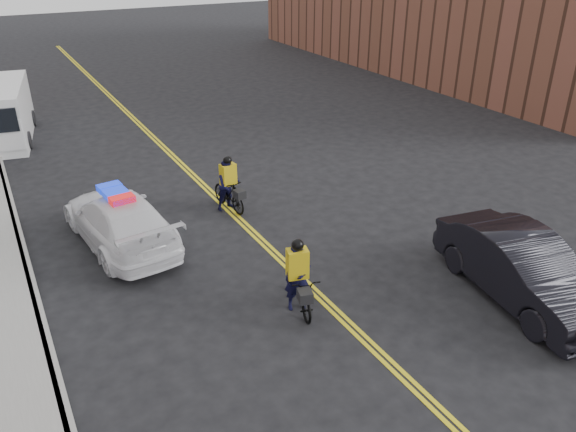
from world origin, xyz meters
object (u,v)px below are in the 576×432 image
(cargo_van, at_px, (1,114))
(cyclist_near, at_px, (297,285))
(dark_sedan, at_px, (523,269))
(police_cruiser, at_px, (120,220))
(cyclist_far, at_px, (229,189))

(cargo_van, height_order, cyclist_near, cargo_van)
(dark_sedan, relative_size, cargo_van, 0.85)
(police_cruiser, bearing_deg, dark_sedan, 130.26)
(cargo_van, bearing_deg, cyclist_near, -63.92)
(cyclist_far, bearing_deg, cargo_van, 110.17)
(dark_sedan, xyz_separation_m, cargo_van, (-9.67, 18.54, 0.33))
(cyclist_far, bearing_deg, police_cruiser, -178.20)
(police_cruiser, distance_m, cargo_van, 11.48)
(cargo_van, bearing_deg, dark_sedan, -52.86)
(cargo_van, xyz_separation_m, cyclist_near, (4.84, -16.34, -0.50))
(dark_sedan, xyz_separation_m, cyclist_near, (-4.83, 2.20, -0.17))
(cyclist_near, bearing_deg, police_cruiser, 133.64)
(police_cruiser, height_order, cyclist_near, cyclist_near)
(police_cruiser, relative_size, cyclist_far, 2.91)
(dark_sedan, distance_m, cargo_van, 20.91)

